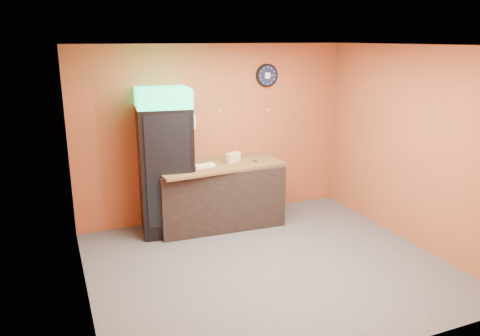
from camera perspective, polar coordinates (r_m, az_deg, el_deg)
floor at (r=6.29m, az=3.35°, el=-11.70°), size 4.50×4.50×0.00m
back_wall at (r=7.59m, az=-3.10°, el=4.30°), size 4.50×0.02×2.80m
left_wall at (r=5.23m, az=-19.16°, el=-1.76°), size 0.02×4.00×2.80m
right_wall at (r=7.05m, az=20.25°, el=2.47°), size 0.02×4.00×2.80m
ceiling at (r=5.59m, az=3.82°, el=14.71°), size 4.50×4.00×0.02m
beverage_cooler at (r=7.04m, az=-8.95°, el=0.48°), size 0.86×0.86×2.19m
prep_counter at (r=7.40m, az=-2.66°, el=-3.35°), size 1.97×0.95×0.97m
wall_clock at (r=7.78m, az=3.29°, el=11.21°), size 0.37×0.06×0.37m
wall_phone at (r=7.37m, az=-5.93°, el=5.62°), size 0.12×0.11×0.23m
butcher_paper at (r=7.25m, az=-2.71°, el=0.41°), size 2.04×1.08×0.04m
sub_roll_stack at (r=7.29m, az=-0.82°, el=1.30°), size 0.26×0.18×0.16m
wrapped_sandwich_left at (r=7.01m, az=-6.51°, el=0.13°), size 0.29×0.17×0.04m
wrapped_sandwich_mid at (r=7.04m, az=-4.36°, el=0.27°), size 0.32×0.15×0.04m
wrapped_sandwich_right at (r=7.06m, az=-7.11°, el=0.22°), size 0.29×0.20×0.04m
kitchen_tool at (r=7.19m, az=-3.75°, el=0.66°), size 0.06×0.06×0.06m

